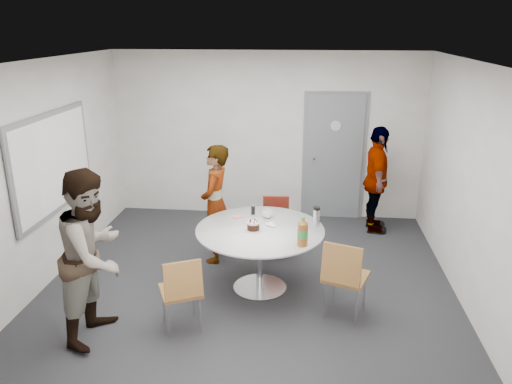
# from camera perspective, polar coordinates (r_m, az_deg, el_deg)

# --- Properties ---
(floor) EXTENTS (5.00, 5.00, 0.00)m
(floor) POSITION_cam_1_polar(r_m,az_deg,el_deg) (6.31, -0.80, -10.56)
(floor) COLOR black
(floor) RESTS_ON ground
(ceiling) EXTENTS (5.00, 5.00, 0.00)m
(ceiling) POSITION_cam_1_polar(r_m,az_deg,el_deg) (5.52, -0.93, 14.69)
(ceiling) COLOR silver
(ceiling) RESTS_ON wall_back
(wall_back) EXTENTS (5.00, 0.00, 5.00)m
(wall_back) POSITION_cam_1_polar(r_m,az_deg,el_deg) (8.18, 1.25, 6.44)
(wall_back) COLOR #B9B6B0
(wall_back) RESTS_ON floor
(wall_left) EXTENTS (0.00, 5.00, 5.00)m
(wall_left) POSITION_cam_1_polar(r_m,az_deg,el_deg) (6.55, -23.13, 1.80)
(wall_left) COLOR #B9B6B0
(wall_left) RESTS_ON floor
(wall_right) EXTENTS (0.00, 5.00, 5.00)m
(wall_right) POSITION_cam_1_polar(r_m,az_deg,el_deg) (6.02, 23.48, 0.35)
(wall_right) COLOR #B9B6B0
(wall_right) RESTS_ON floor
(wall_front) EXTENTS (5.00, 0.00, 5.00)m
(wall_front) POSITION_cam_1_polar(r_m,az_deg,el_deg) (3.50, -5.85, -11.13)
(wall_front) COLOR #B9B6B0
(wall_front) RESTS_ON floor
(door) EXTENTS (1.02, 0.17, 2.12)m
(door) POSITION_cam_1_polar(r_m,az_deg,el_deg) (8.22, 8.90, 3.96)
(door) COLOR slate
(door) RESTS_ON wall_back
(whiteboard) EXTENTS (0.04, 1.90, 1.25)m
(whiteboard) POSITION_cam_1_polar(r_m,az_deg,el_deg) (6.68, -22.14, 3.11)
(whiteboard) COLOR slate
(whiteboard) RESTS_ON wall_left
(table) EXTENTS (1.52, 1.52, 1.13)m
(table) POSITION_cam_1_polar(r_m,az_deg,el_deg) (5.92, 0.80, -5.20)
(table) COLOR silver
(table) RESTS_ON floor
(chair_near_left) EXTENTS (0.55, 0.57, 0.85)m
(chair_near_left) POSITION_cam_1_polar(r_m,az_deg,el_deg) (5.26, -8.48, -10.75)
(chair_near_left) COLOR brown
(chair_near_left) RESTS_ON floor
(chair_near_right) EXTENTS (0.57, 0.59, 0.92)m
(chair_near_right) POSITION_cam_1_polar(r_m,az_deg,el_deg) (5.47, 10.02, -9.06)
(chair_near_right) COLOR brown
(chair_near_right) RESTS_ON floor
(chair_far) EXTENTS (0.41, 0.44, 0.80)m
(chair_far) POSITION_cam_1_polar(r_m,az_deg,el_deg) (7.00, 2.28, -3.13)
(chair_far) COLOR maroon
(chair_far) RESTS_ON floor
(person_main) EXTENTS (0.43, 0.62, 1.61)m
(person_main) POSITION_cam_1_polar(r_m,az_deg,el_deg) (6.67, -4.66, -1.36)
(person_main) COLOR #A5C6EA
(person_main) RESTS_ON floor
(person_left) EXTENTS (0.78, 0.94, 1.79)m
(person_left) POSITION_cam_1_polar(r_m,az_deg,el_deg) (5.27, -18.08, -6.87)
(person_left) COLOR white
(person_left) RESTS_ON floor
(person_right) EXTENTS (0.42, 0.98, 1.65)m
(person_right) POSITION_cam_1_polar(r_m,az_deg,el_deg) (7.80, 13.60, 1.34)
(person_right) COLOR black
(person_right) RESTS_ON floor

